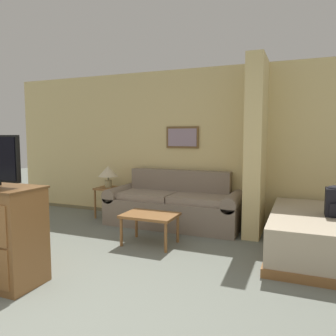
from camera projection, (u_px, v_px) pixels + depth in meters
ground_plane at (42, 335)px, 2.42m from camera, size 20.00×20.00×0.00m
wall_back at (194, 146)px, 5.66m from camera, size 7.48×0.16×2.60m
wall_partition_pillar at (256, 147)px, 4.82m from camera, size 0.24×0.80×2.60m
couch at (174, 206)px, 5.38m from camera, size 2.20×0.84×0.89m
coffee_table at (150, 218)px, 4.41m from camera, size 0.72×0.51×0.42m
side_table at (109, 193)px, 5.90m from camera, size 0.41×0.41×0.55m
table_lamp at (108, 172)px, 5.86m from camera, size 0.36×0.36×0.39m
bed at (330, 235)px, 4.00m from camera, size 1.42×1.93×0.52m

